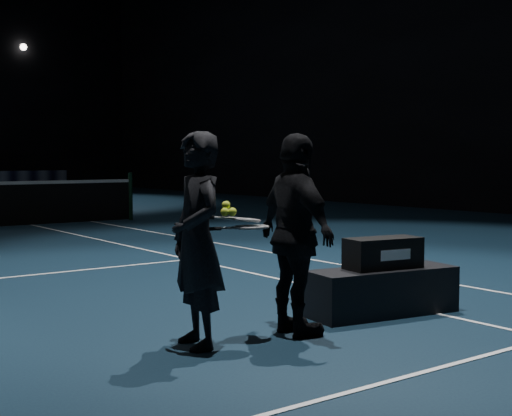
# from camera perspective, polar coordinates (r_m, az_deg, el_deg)

# --- Properties ---
(wall_right) EXTENTS (0.00, 36.00, 36.00)m
(wall_right) POSITION_cam_1_polar(r_m,az_deg,el_deg) (22.26, 10.62, 13.16)
(wall_right) COLOR black
(wall_right) RESTS_ON ground
(net_post_right) EXTENTS (0.10, 0.10, 1.10)m
(net_post_right) POSITION_cam_1_polar(r_m,az_deg,el_deg) (16.76, -10.01, 0.93)
(net_post_right) COLOR black
(net_post_right) RESTS_ON floor
(player_bench) EXTENTS (1.47, 0.69, 0.43)m
(player_bench) POSITION_cam_1_polar(r_m,az_deg,el_deg) (6.67, 10.10, -6.59)
(player_bench) COLOR black
(player_bench) RESTS_ON floor
(racket_bag) EXTENTS (0.75, 0.41, 0.28)m
(racket_bag) POSITION_cam_1_polar(r_m,az_deg,el_deg) (6.61, 10.13, -3.57)
(racket_bag) COLOR black
(racket_bag) RESTS_ON player_bench
(bag_signature) EXTENTS (0.33, 0.06, 0.09)m
(bag_signature) POSITION_cam_1_polar(r_m,az_deg,el_deg) (6.51, 11.12, -3.70)
(bag_signature) COLOR white
(bag_signature) RESTS_ON racket_bag
(player_a) EXTENTS (0.48, 0.65, 1.63)m
(player_a) POSITION_cam_1_polar(r_m,az_deg,el_deg) (5.39, -4.74, -2.56)
(player_a) COLOR black
(player_a) RESTS_ON floor
(player_b) EXTENTS (0.52, 1.00, 1.63)m
(player_b) POSITION_cam_1_polar(r_m,az_deg,el_deg) (5.74, 3.25, -2.15)
(player_b) COLOR black
(player_b) RESTS_ON floor
(racket_lower) EXTENTS (0.71, 0.35, 0.03)m
(racket_lower) POSITION_cam_1_polar(r_m,az_deg,el_deg) (5.55, -0.39, -1.54)
(racket_lower) COLOR black
(racket_lower) RESTS_ON player_a
(racket_upper) EXTENTS (0.70, 0.31, 0.10)m
(racket_upper) POSITION_cam_1_polar(r_m,az_deg,el_deg) (5.56, -1.03, -0.93)
(racket_upper) COLOR black
(racket_upper) RESTS_ON player_b
(tennis_balls) EXTENTS (0.12, 0.10, 0.12)m
(tennis_balls) POSITION_cam_1_polar(r_m,az_deg,el_deg) (5.46, -2.27, -0.15)
(tennis_balls) COLOR #A1C329
(tennis_balls) RESTS_ON racket_upper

